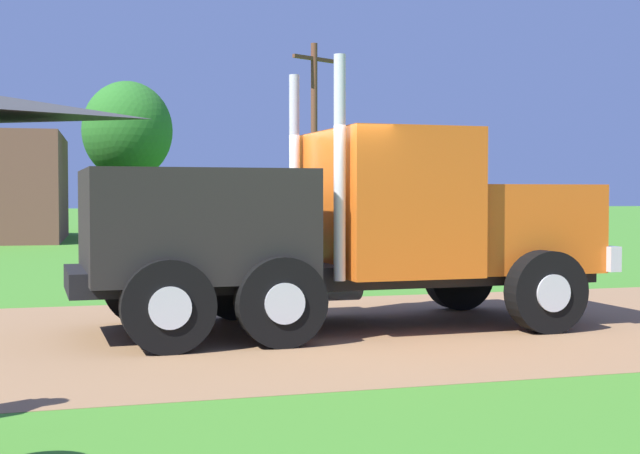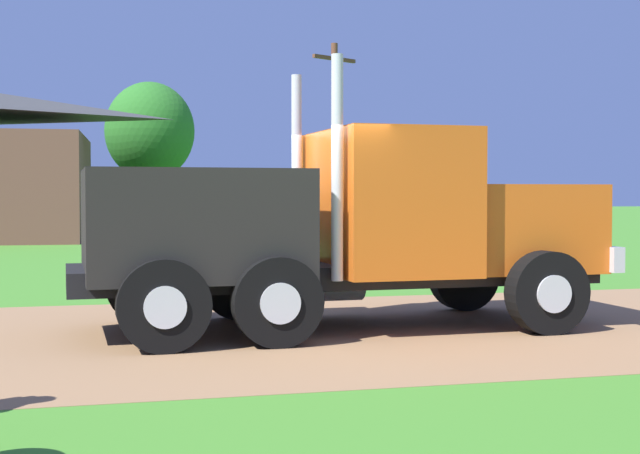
{
  "view_description": "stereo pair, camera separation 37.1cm",
  "coord_description": "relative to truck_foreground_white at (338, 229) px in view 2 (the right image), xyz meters",
  "views": [
    {
      "loc": [
        -2.45,
        -10.69,
        1.7
      ],
      "look_at": [
        0.7,
        0.12,
        1.29
      ],
      "focal_mm": 50.48,
      "sensor_mm": 36.0,
      "label": 1
    },
    {
      "loc": [
        -2.09,
        -10.78,
        1.7
      ],
      "look_at": [
        0.7,
        0.12,
        1.29
      ],
      "focal_mm": 50.48,
      "sensor_mm": 36.0,
      "label": 2
    }
  ],
  "objects": [
    {
      "name": "truck_foreground_white",
      "position": [
        0.0,
        0.0,
        0.0
      ],
      "size": [
        6.79,
        2.86,
        3.31
      ],
      "color": "black",
      "rests_on": "ground_plane"
    },
    {
      "name": "ground_plane",
      "position": [
        -0.95,
        -0.18,
        -1.26
      ],
      "size": [
        200.0,
        200.0,
        0.0
      ],
      "primitive_type": "plane",
      "color": "#438528"
    },
    {
      "name": "dirt_track",
      "position": [
        -0.95,
        -0.18,
        -1.25
      ],
      "size": [
        120.0,
        6.74,
        0.01
      ],
      "primitive_type": "cube",
      "color": "#986F49",
      "rests_on": "ground_plane"
    },
    {
      "name": "utility_pole_near",
      "position": [
        6.28,
        23.14,
        2.79
      ],
      "size": [
        2.0,
        1.17,
        7.6
      ],
      "color": "brown",
      "rests_on": "ground_plane"
    },
    {
      "name": "tree_mid",
      "position": [
        -0.47,
        29.14,
        3.19
      ],
      "size": [
        3.9,
        3.9,
        6.61
      ],
      "color": "#513823",
      "rests_on": "ground_plane"
    }
  ]
}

